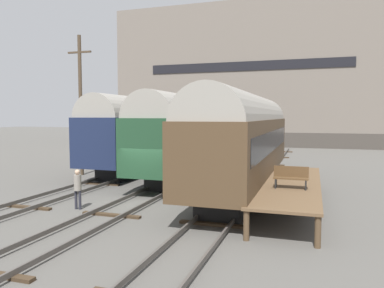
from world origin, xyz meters
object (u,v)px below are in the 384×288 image
at_px(train_car_navy, 150,129).
at_px(train_car_brown, 245,136).
at_px(utility_pole, 81,103).
at_px(bench, 291,177).
at_px(person_worker, 78,185).
at_px(train_car_green, 197,130).

bearing_deg(train_car_navy, train_car_brown, -37.37).
relative_size(train_car_brown, utility_pole, 1.69).
relative_size(bench, utility_pole, 0.15).
height_order(bench, person_worker, bench).
xyz_separation_m(person_worker, utility_pole, (-5.51, 8.35, 3.88)).
xyz_separation_m(train_car_navy, person_worker, (2.33, -12.80, -2.03)).
distance_m(train_car_green, train_car_brown, 6.65).
bearing_deg(person_worker, train_car_navy, 100.29).
relative_size(train_car_green, bench, 12.46).
xyz_separation_m(train_car_navy, utility_pole, (-3.18, -4.46, 1.86)).
xyz_separation_m(train_car_green, bench, (6.95, -9.39, -1.49)).
distance_m(train_car_green, person_worker, 11.66).
bearing_deg(train_car_green, train_car_navy, 160.85).
bearing_deg(utility_pole, bench, -24.02).
bearing_deg(train_car_navy, utility_pole, -125.51).
height_order(train_car_green, train_car_navy, train_car_navy).
relative_size(person_worker, utility_pole, 0.18).
bearing_deg(bench, person_worker, -167.88).
xyz_separation_m(bench, person_worker, (-8.92, -1.92, -0.54)).
bearing_deg(train_car_green, person_worker, -99.89).
height_order(train_car_navy, person_worker, train_car_navy).
bearing_deg(person_worker, train_car_green, 80.11).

